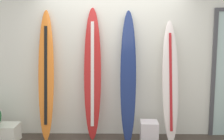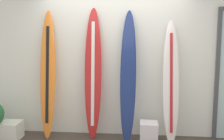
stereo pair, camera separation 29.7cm
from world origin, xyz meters
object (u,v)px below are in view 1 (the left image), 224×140
surfboard_ivory (170,81)px  display_block_center (149,132)px  surfboard_sunset (46,76)px  surfboard_crimson (93,75)px  surfboard_navy (128,76)px  display_block_left (8,133)px

surfboard_ivory → display_block_center: surfboard_ivory is taller
surfboard_sunset → surfboard_crimson: 0.78m
surfboard_crimson → surfboard_navy: 0.61m
surfboard_sunset → display_block_center: surfboard_sunset is taller
surfboard_crimson → display_block_center: bearing=-11.7°
surfboard_navy → surfboard_sunset: bearing=176.9°
display_block_left → display_block_center: 2.34m
surfboard_crimson → display_block_center: surfboard_crimson is taller
surfboard_crimson → surfboard_ivory: bearing=-4.3°
display_block_left → display_block_center: display_block_center is taller
surfboard_sunset → display_block_left: 1.13m
surfboard_ivory → surfboard_navy: bearing=-179.4°
surfboard_sunset → display_block_left: size_ratio=6.54×
surfboard_sunset → surfboard_navy: bearing=-3.1°
display_block_center → display_block_left: bearing=-179.7°
surfboard_sunset → surfboard_ivory: size_ratio=1.09×
surfboard_crimson → surfboard_navy: (0.60, -0.10, -0.01)m
surfboard_ivory → display_block_left: 2.82m
surfboard_navy → display_block_center: (0.35, -0.09, -0.91)m
surfboard_sunset → surfboard_ivory: surfboard_sunset is taller
surfboard_navy → surfboard_crimson: bearing=170.1°
surfboard_navy → display_block_left: (-1.99, -0.11, -0.94)m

